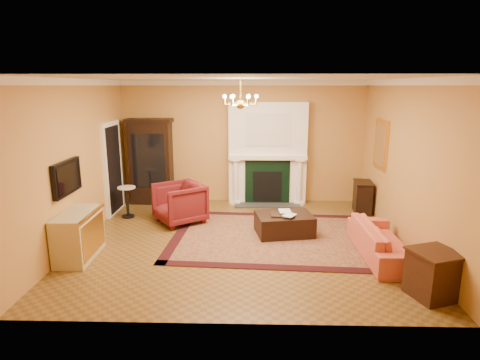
{
  "coord_description": "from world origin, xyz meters",
  "views": [
    {
      "loc": [
        0.18,
        -7.17,
        2.88
      ],
      "look_at": [
        -0.02,
        0.3,
        1.11
      ],
      "focal_mm": 30.0,
      "sensor_mm": 36.0,
      "label": 1
    }
  ],
  "objects_px": {
    "china_cabinet": "(151,163)",
    "pedestal_table": "(127,200)",
    "coral_sofa": "(383,236)",
    "leather_ottoman": "(284,224)",
    "console_table": "(362,198)",
    "end_table": "(433,275)",
    "wingback_armchair": "(179,201)",
    "commode": "(79,235)"
  },
  "relations": [
    {
      "from": "wingback_armchair",
      "to": "commode",
      "type": "bearing_deg",
      "value": -72.65
    },
    {
      "from": "china_cabinet",
      "to": "coral_sofa",
      "type": "distance_m",
      "value": 5.72
    },
    {
      "from": "coral_sofa",
      "to": "console_table",
      "type": "height_order",
      "value": "coral_sofa"
    },
    {
      "from": "china_cabinet",
      "to": "wingback_armchair",
      "type": "height_order",
      "value": "china_cabinet"
    },
    {
      "from": "china_cabinet",
      "to": "console_table",
      "type": "bearing_deg",
      "value": -5.97
    },
    {
      "from": "pedestal_table",
      "to": "leather_ottoman",
      "type": "distance_m",
      "value": 3.55
    },
    {
      "from": "commode",
      "to": "coral_sofa",
      "type": "bearing_deg",
      "value": 1.12
    },
    {
      "from": "wingback_armchair",
      "to": "console_table",
      "type": "distance_m",
      "value": 4.19
    },
    {
      "from": "wingback_armchair",
      "to": "commode",
      "type": "distance_m",
      "value": 2.32
    },
    {
      "from": "wingback_armchair",
      "to": "leather_ottoman",
      "type": "distance_m",
      "value": 2.29
    },
    {
      "from": "china_cabinet",
      "to": "console_table",
      "type": "height_order",
      "value": "china_cabinet"
    },
    {
      "from": "console_table",
      "to": "leather_ottoman",
      "type": "distance_m",
      "value": 2.43
    },
    {
      "from": "wingback_armchair",
      "to": "commode",
      "type": "height_order",
      "value": "wingback_armchair"
    },
    {
      "from": "coral_sofa",
      "to": "pedestal_table",
      "type": "bearing_deg",
      "value": 67.98
    },
    {
      "from": "coral_sofa",
      "to": "wingback_armchair",
      "type": "bearing_deg",
      "value": 65.79
    },
    {
      "from": "commode",
      "to": "wingback_armchair",
      "type": "bearing_deg",
      "value": 51.95
    },
    {
      "from": "coral_sofa",
      "to": "end_table",
      "type": "relative_size",
      "value": 2.98
    },
    {
      "from": "end_table",
      "to": "china_cabinet",
      "type": "bearing_deg",
      "value": 137.91
    },
    {
      "from": "china_cabinet",
      "to": "pedestal_table",
      "type": "height_order",
      "value": "china_cabinet"
    },
    {
      "from": "end_table",
      "to": "console_table",
      "type": "xyz_separation_m",
      "value": [
        0.06,
        3.84,
        0.03
      ]
    },
    {
      "from": "china_cabinet",
      "to": "pedestal_table",
      "type": "bearing_deg",
      "value": -101.99
    },
    {
      "from": "china_cabinet",
      "to": "leather_ottoman",
      "type": "xyz_separation_m",
      "value": [
        3.12,
        -2.14,
        -0.79
      ]
    },
    {
      "from": "wingback_armchair",
      "to": "coral_sofa",
      "type": "xyz_separation_m",
      "value": [
        3.8,
        -1.66,
        -0.1
      ]
    },
    {
      "from": "wingback_armchair",
      "to": "pedestal_table",
      "type": "bearing_deg",
      "value": -139.83
    },
    {
      "from": "coral_sofa",
      "to": "commode",
      "type": "bearing_deg",
      "value": 91.54
    },
    {
      "from": "pedestal_table",
      "to": "end_table",
      "type": "bearing_deg",
      "value": -32.31
    },
    {
      "from": "china_cabinet",
      "to": "leather_ottoman",
      "type": "distance_m",
      "value": 3.87
    },
    {
      "from": "china_cabinet",
      "to": "commode",
      "type": "bearing_deg",
      "value": -96.3
    },
    {
      "from": "commode",
      "to": "leather_ottoman",
      "type": "height_order",
      "value": "commode"
    },
    {
      "from": "coral_sofa",
      "to": "leather_ottoman",
      "type": "bearing_deg",
      "value": 57.52
    },
    {
      "from": "commode",
      "to": "end_table",
      "type": "distance_m",
      "value": 5.57
    },
    {
      "from": "console_table",
      "to": "leather_ottoman",
      "type": "relative_size",
      "value": 0.65
    },
    {
      "from": "pedestal_table",
      "to": "leather_ottoman",
      "type": "height_order",
      "value": "pedestal_table"
    },
    {
      "from": "coral_sofa",
      "to": "end_table",
      "type": "xyz_separation_m",
      "value": [
        0.25,
        -1.36,
        -0.05
      ]
    },
    {
      "from": "end_table",
      "to": "coral_sofa",
      "type": "bearing_deg",
      "value": 100.6
    },
    {
      "from": "china_cabinet",
      "to": "end_table",
      "type": "xyz_separation_m",
      "value": [
        4.99,
        -4.51,
        -0.68
      ]
    },
    {
      "from": "end_table",
      "to": "pedestal_table",
      "type": "bearing_deg",
      "value": 147.69
    },
    {
      "from": "china_cabinet",
      "to": "leather_ottoman",
      "type": "height_order",
      "value": "china_cabinet"
    },
    {
      "from": "coral_sofa",
      "to": "leather_ottoman",
      "type": "distance_m",
      "value": 1.91
    },
    {
      "from": "commode",
      "to": "leather_ottoman",
      "type": "distance_m",
      "value": 3.78
    },
    {
      "from": "pedestal_table",
      "to": "coral_sofa",
      "type": "distance_m",
      "value": 5.39
    },
    {
      "from": "end_table",
      "to": "console_table",
      "type": "distance_m",
      "value": 3.84
    }
  ]
}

